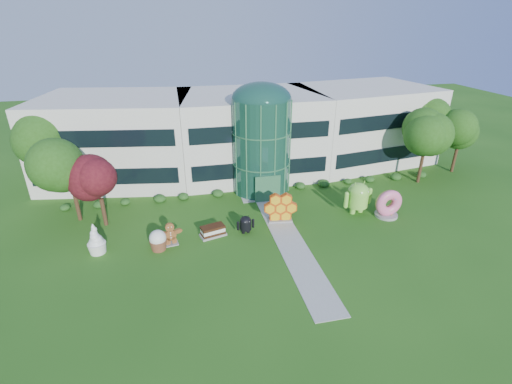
{
  "coord_description": "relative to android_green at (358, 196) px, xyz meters",
  "views": [
    {
      "loc": [
        -8.44,
        -23.96,
        17.11
      ],
      "look_at": [
        -1.86,
        6.0,
        2.6
      ],
      "focal_mm": 26.0,
      "sensor_mm": 36.0,
      "label": 1
    }
  ],
  "objects": [
    {
      "name": "trees_backdrop",
      "position": [
        -7.81,
        8.21,
        2.41
      ],
      "size": [
        52.0,
        8.0,
        8.4
      ],
      "primitive_type": null,
      "color": "#234C13",
      "rests_on": "ground"
    },
    {
      "name": "walkway",
      "position": [
        -7.81,
        -2.79,
        -1.77
      ],
      "size": [
        2.4,
        20.0,
        0.04
      ],
      "primitive_type": "cube",
      "color": "#9E9E93",
      "rests_on": "ground"
    },
    {
      "name": "donut",
      "position": [
        2.44,
        -1.26,
        -0.41
      ],
      "size": [
        2.71,
        1.38,
        2.76
      ],
      "primitive_type": null,
      "rotation": [
        0.0,
        0.0,
        0.04
      ],
      "color": "#E45690",
      "rests_on": "ground"
    },
    {
      "name": "building",
      "position": [
        -7.81,
        13.21,
        2.86
      ],
      "size": [
        46.0,
        15.0,
        9.3
      ],
      "primitive_type": null,
      "color": "beige",
      "rests_on": "ground"
    },
    {
      "name": "android_green",
      "position": [
        0.0,
        0.0,
        0.0
      ],
      "size": [
        3.44,
        2.56,
        3.58
      ],
      "primitive_type": null,
      "rotation": [
        0.0,
        0.0,
        0.15
      ],
      "color": "#7FD143",
      "rests_on": "ground"
    },
    {
      "name": "atrium",
      "position": [
        -7.81,
        7.21,
        3.11
      ],
      "size": [
        6.0,
        6.0,
        9.8
      ],
      "primitive_type": "cylinder",
      "color": "#194738",
      "rests_on": "ground"
    },
    {
      "name": "tree_red",
      "position": [
        -23.31,
        2.71,
        1.21
      ],
      "size": [
        4.0,
        4.0,
        6.0
      ],
      "primitive_type": null,
      "color": "#3F0C14",
      "rests_on": "ground"
    },
    {
      "name": "cupcake",
      "position": [
        -18.54,
        -2.39,
        -0.91
      ],
      "size": [
        1.59,
        1.59,
        1.76
      ],
      "primitive_type": null,
      "rotation": [
        0.0,
        0.0,
        -0.09
      ],
      "color": "white",
      "rests_on": "ground"
    },
    {
      "name": "gingerbread",
      "position": [
        -17.54,
        -1.86,
        -0.77
      ],
      "size": [
        2.32,
        1.2,
        2.04
      ],
      "primitive_type": null,
      "rotation": [
        0.0,
        0.0,
        0.16
      ],
      "color": "brown",
      "rests_on": "ground"
    },
    {
      "name": "ground",
      "position": [
        -7.81,
        -4.79,
        -1.79
      ],
      "size": [
        140.0,
        140.0,
        0.0
      ],
      "primitive_type": "plane",
      "color": "#215114",
      "rests_on": "ground"
    },
    {
      "name": "ice_cream_sandwich",
      "position": [
        -14.01,
        -1.28,
        -1.3
      ],
      "size": [
        2.41,
        1.65,
        0.98
      ],
      "primitive_type": null,
      "rotation": [
        0.0,
        0.0,
        0.27
      ],
      "color": "black",
      "rests_on": "ground"
    },
    {
      "name": "honeycomb",
      "position": [
        -7.64,
        -0.0,
        -0.53
      ],
      "size": [
        3.34,
        1.56,
        2.53
      ],
      "primitive_type": null,
      "rotation": [
        0.0,
        0.0,
        -0.13
      ],
      "color": "gold",
      "rests_on": "ground"
    },
    {
      "name": "android_black",
      "position": [
        -11.15,
        -1.37,
        -0.85
      ],
      "size": [
        1.78,
        1.3,
        1.88
      ],
      "primitive_type": null,
      "rotation": [
        0.0,
        0.0,
        0.12
      ],
      "color": "black",
      "rests_on": "ground"
    },
    {
      "name": "froyo",
      "position": [
        -23.3,
        -1.8,
        -0.48
      ],
      "size": [
        1.84,
        1.84,
        2.62
      ],
      "primitive_type": null,
      "rotation": [
        0.0,
        0.0,
        -0.24
      ],
      "color": "white",
      "rests_on": "ground"
    }
  ]
}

